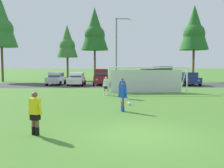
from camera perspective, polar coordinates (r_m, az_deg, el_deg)
ground_plane at (r=24.13m, az=1.60°, el=-1.93°), size 400.00×400.00×0.00m
parking_lot_strip at (r=33.06m, az=0.72°, el=-0.23°), size 52.00×8.40×0.01m
soccer_ball at (r=16.35m, az=4.06°, el=-4.53°), size 0.22×0.22×0.22m
soccer_goal at (r=23.76m, az=8.07°, el=1.06°), size 7.45×2.05×2.57m
referee at (r=9.67m, az=-17.48°, el=-6.58°), size 0.67×0.44×1.64m
player_striker_near at (r=19.50m, az=2.45°, el=-0.98°), size 0.73×0.39×1.64m
player_midfield_center at (r=13.98m, az=2.51°, el=-3.07°), size 0.57×0.60×1.64m
player_defender_far at (r=21.65m, az=-1.37°, el=-0.45°), size 0.67×0.47×1.64m
parked_car_slot_far_left at (r=34.15m, az=-12.88°, el=1.27°), size 2.28×4.33×1.72m
parked_car_slot_left at (r=32.58m, az=-8.19°, el=1.20°), size 2.15×4.26×1.72m
parked_car_slot_center_left at (r=33.40m, az=-2.55°, el=1.72°), size 2.15×4.61×2.16m
parked_car_slot_center at (r=33.90m, az=3.23°, el=1.35°), size 2.26×4.31×1.72m
parked_car_slot_center_right at (r=34.00m, az=8.74°, el=1.72°), size 2.40×4.73×2.16m
parked_car_slot_right at (r=34.97m, az=11.69°, el=2.12°), size 2.28×4.84×2.52m
parked_car_slot_far_right at (r=34.36m, az=17.61°, el=1.20°), size 2.07×4.21×1.72m
tree_left_edge at (r=44.08m, az=-24.45°, el=12.69°), size 5.09×5.09×13.57m
tree_mid_left at (r=44.78m, az=-10.38°, el=9.54°), size 3.69×3.69×9.84m
tree_center_back at (r=44.93m, az=-4.06°, el=12.37°), size 4.87×4.87×12.98m
tree_mid_right at (r=43.36m, az=18.61°, el=12.06°), size 4.71×4.71×12.55m
street_lamp at (r=28.82m, az=1.35°, el=7.47°), size 2.00×0.32×8.14m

